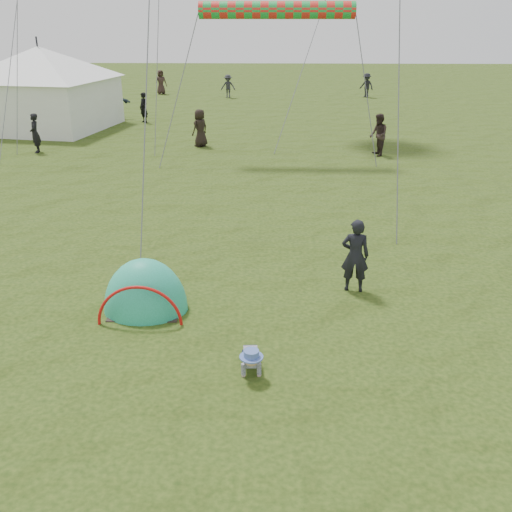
{
  "coord_description": "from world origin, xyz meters",
  "views": [
    {
      "loc": [
        -0.82,
        -8.22,
        5.31
      ],
      "look_at": [
        -1.16,
        2.12,
        1.0
      ],
      "focal_mm": 40.0,
      "sensor_mm": 36.0,
      "label": 1
    }
  ],
  "objects_px": {
    "crawling_toddler": "(251,358)",
    "event_marquee": "(43,85)",
    "popup_tent": "(146,309)",
    "standing_adult": "(355,256)"
  },
  "relations": [
    {
      "from": "popup_tent",
      "to": "standing_adult",
      "type": "distance_m",
      "value": 4.39
    },
    {
      "from": "standing_adult",
      "to": "event_marquee",
      "type": "bearing_deg",
      "value": -48.22
    },
    {
      "from": "crawling_toddler",
      "to": "popup_tent",
      "type": "height_order",
      "value": "popup_tent"
    },
    {
      "from": "popup_tent",
      "to": "standing_adult",
      "type": "bearing_deg",
      "value": 12.55
    },
    {
      "from": "popup_tent",
      "to": "event_marquee",
      "type": "relative_size",
      "value": 0.33
    },
    {
      "from": "crawling_toddler",
      "to": "popup_tent",
      "type": "distance_m",
      "value": 3.01
    },
    {
      "from": "crawling_toddler",
      "to": "popup_tent",
      "type": "xyz_separation_m",
      "value": [
        -2.16,
        2.08,
        -0.26
      ]
    },
    {
      "from": "crawling_toddler",
      "to": "event_marquee",
      "type": "bearing_deg",
      "value": 113.01
    },
    {
      "from": "crawling_toddler",
      "to": "popup_tent",
      "type": "bearing_deg",
      "value": 131.3
    },
    {
      "from": "popup_tent",
      "to": "standing_adult",
      "type": "relative_size",
      "value": 1.35
    }
  ]
}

